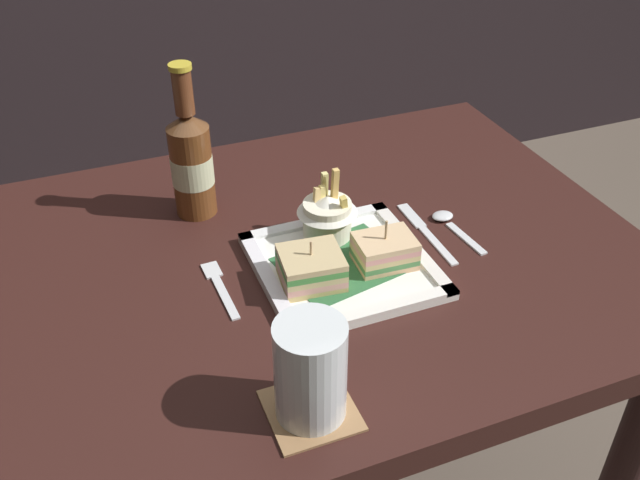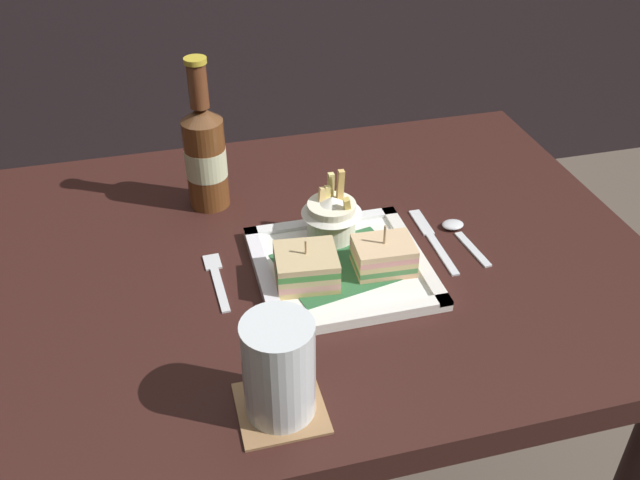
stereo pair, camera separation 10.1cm
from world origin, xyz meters
name	(u,v)px [view 1 (the left image)]	position (x,y,z in m)	size (l,w,h in m)	color
dining_table	(299,311)	(0.00, 0.00, 0.64)	(1.05, 0.76, 0.75)	#331814
square_plate	(343,266)	(0.05, -0.06, 0.75)	(0.24, 0.24, 0.02)	white
sandwich_half_left	(311,268)	(-0.01, -0.08, 0.78)	(0.09, 0.09, 0.07)	tan
sandwich_half_right	(385,251)	(0.10, -0.08, 0.78)	(0.09, 0.07, 0.07)	#E3B181
fries_cup	(327,213)	(0.05, 0.02, 0.80)	(0.09, 0.09, 0.11)	#EDE8CD
beer_bottle	(191,161)	(-0.11, 0.17, 0.84)	(0.07, 0.07, 0.25)	brown
drink_coaster	(311,410)	(-0.09, -0.29, 0.75)	(0.10, 0.10, 0.00)	#9F744B
water_glass	(310,375)	(-0.09, -0.29, 0.81)	(0.08, 0.08, 0.13)	silver
fork	(219,286)	(-0.13, -0.03, 0.75)	(0.03, 0.13, 0.00)	silver
knife	(424,230)	(0.21, -0.01, 0.75)	(0.02, 0.18, 0.00)	silver
spoon	(448,221)	(0.25, -0.01, 0.75)	(0.04, 0.12, 0.01)	silver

